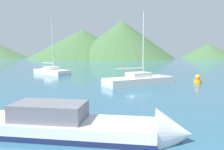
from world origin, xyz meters
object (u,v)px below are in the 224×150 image
Objects in this scene: sailboat_inner at (139,80)px; sailboat_middle at (52,71)px; motorboat_near at (85,127)px; buoy_marker at (198,80)px.

sailboat_middle is at bearing 109.82° from sailboat_inner.
buoy_marker is at bearing 63.86° from motorboat_near.
motorboat_near is at bearing -32.42° from sailboat_middle.
sailboat_middle is at bearing 116.89° from motorboat_near.
sailboat_middle is at bearing 153.47° from buoy_marker.
sailboat_inner is at bearing -2.11° from sailboat_middle.
sailboat_middle reaches higher than motorboat_near.
sailboat_inner is 6.06m from buoy_marker.
sailboat_inner is 14.50m from sailboat_middle.
sailboat_middle is (-10.97, 9.49, -0.02)m from sailboat_inner.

